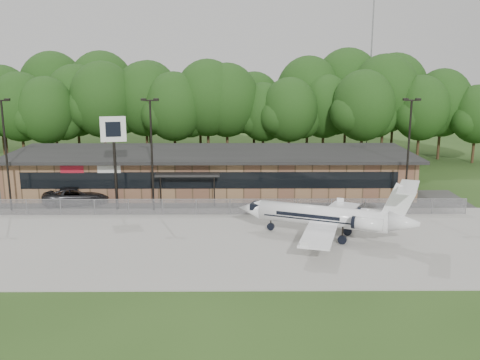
{
  "coord_description": "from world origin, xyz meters",
  "views": [
    {
      "loc": [
        2.54,
        -30.66,
        13.53
      ],
      "look_at": [
        2.86,
        12.0,
        3.9
      ],
      "focal_mm": 40.0,
      "sensor_mm": 36.0,
      "label": 1
    }
  ],
  "objects_px": {
    "terminal": "(212,171)",
    "suv": "(76,196)",
    "pole_sign": "(114,139)",
    "business_jet": "(329,217)"
  },
  "relations": [
    {
      "from": "terminal",
      "to": "business_jet",
      "type": "distance_m",
      "value": 18.14
    },
    {
      "from": "pole_sign",
      "to": "suv",
      "type": "bearing_deg",
      "value": 142.93
    },
    {
      "from": "terminal",
      "to": "suv",
      "type": "bearing_deg",
      "value": -158.09
    },
    {
      "from": "business_jet",
      "to": "pole_sign",
      "type": "xyz_separation_m",
      "value": [
        -18.09,
        8.19,
        4.88
      ]
    },
    {
      "from": "business_jet",
      "to": "suv",
      "type": "xyz_separation_m",
      "value": [
        -22.41,
        10.21,
        -0.86
      ]
    },
    {
      "from": "terminal",
      "to": "business_jet",
      "type": "relative_size",
      "value": 2.94
    },
    {
      "from": "terminal",
      "to": "business_jet",
      "type": "xyz_separation_m",
      "value": [
        9.68,
        -15.33,
        -0.47
      ]
    },
    {
      "from": "terminal",
      "to": "pole_sign",
      "type": "bearing_deg",
      "value": -139.64
    },
    {
      "from": "suv",
      "to": "pole_sign",
      "type": "distance_m",
      "value": 7.46
    },
    {
      "from": "pole_sign",
      "to": "business_jet",
      "type": "bearing_deg",
      "value": -36.34
    }
  ]
}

